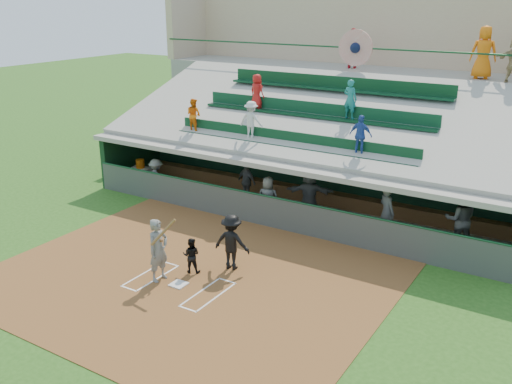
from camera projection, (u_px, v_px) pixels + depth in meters
The scene contains 21 objects.
ground at pixel (179, 285), 15.89m from camera, with size 100.00×100.00×0.00m, color #265317.
dirt_slab at pixel (190, 278), 16.29m from camera, with size 11.00×9.00×0.02m, color brown.
home_plate at pixel (179, 284), 15.88m from camera, with size 0.43×0.43×0.03m, color silver.
batters_box_chalk at pixel (179, 285), 15.88m from camera, with size 2.65×1.85×0.01m.
dugout_floor at pixel (293, 211), 21.31m from camera, with size 16.00×3.50×0.04m, color gray.
concourse_slab at pixel (364, 120), 25.99m from camera, with size 20.00×3.00×4.60m, color gray.
grandstand at pixel (337, 133), 23.61m from camera, with size 20.40×10.40×7.80m.
batter_at_plate at pixel (158, 250), 15.89m from camera, with size 0.88×0.77×1.95m.
catcher at pixel (191, 255), 16.46m from camera, with size 0.51×0.40×1.06m, color black.
home_umpire at pixel (232, 242), 16.59m from camera, with size 1.09×0.62×1.68m, color black.
dugout_bench at pixel (309, 195), 22.28m from camera, with size 16.55×0.50×0.50m, color brown.
white_table at pixel (141, 176), 24.17m from camera, with size 0.85×0.63×0.74m, color silver.
water_cooler at pixel (140, 164), 23.97m from camera, with size 0.36×0.36×0.36m, color orange.
dugout_player_a at pixel (156, 178), 22.51m from camera, with size 1.01×0.58×1.57m, color #555853.
dugout_player_b at pixel (247, 181), 22.08m from camera, with size 0.93×0.39×1.59m, color #5E615B.
dugout_player_c at pixel (268, 199), 20.14m from camera, with size 0.79×0.52×1.62m, color #50524E.
dugout_player_d at pixel (309, 194), 20.34m from camera, with size 1.71×0.55×1.85m, color #555853.
dugout_player_e at pixel (387, 212), 18.60m from camera, with size 0.67×0.44×1.83m, color #5E625C.
dugout_player_f at pixel (460, 219), 17.82m from camera, with size 0.96×0.75×1.98m, color #555853.
concourse_staff_a at pixel (353, 48), 25.03m from camera, with size 1.01×0.42×1.72m, color red.
concourse_staff_b at pixel (484, 52), 21.78m from camera, with size 0.98×0.64×2.00m, color orange.
Camera 1 is at (9.30, -10.92, 7.64)m, focal length 40.00 mm.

